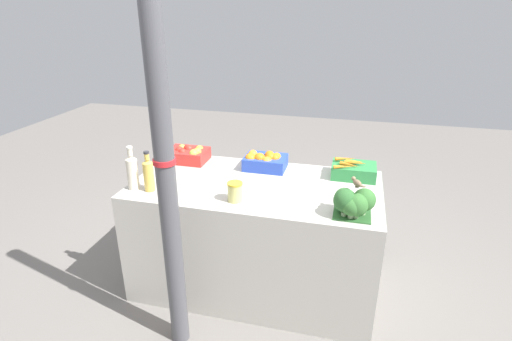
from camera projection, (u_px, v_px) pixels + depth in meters
name	position (u px, v px, depth m)	size (l,w,h in m)	color
ground_plane	(256.00, 281.00, 3.12)	(10.00, 10.00, 0.00)	slate
market_table	(256.00, 235.00, 2.96)	(1.72, 0.90, 0.84)	#B7B2A8
support_pole	(166.00, 180.00, 2.17)	(0.12, 0.12, 2.24)	#4C4C51
apple_crate	(188.00, 154.00, 3.18)	(0.31, 0.23, 0.13)	red
orange_crate	(265.00, 161.00, 3.03)	(0.31, 0.23, 0.13)	#2847B7
carrot_crate	(353.00, 170.00, 2.89)	(0.31, 0.24, 0.13)	#2D8442
broccoli_pile	(352.00, 202.00, 2.33)	(0.24, 0.20, 0.18)	#2D602D
juice_bottle_cloudy	(132.00, 171.00, 2.68)	(0.08, 0.08, 0.30)	beige
juice_bottle_golden	(149.00, 174.00, 2.65)	(0.07, 0.07, 0.28)	gold
pickle_jar	(235.00, 192.00, 2.53)	(0.10, 0.10, 0.13)	#D1CC75
sparrow_bird	(357.00, 183.00, 2.32)	(0.08, 0.12, 0.05)	#4C3D2D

